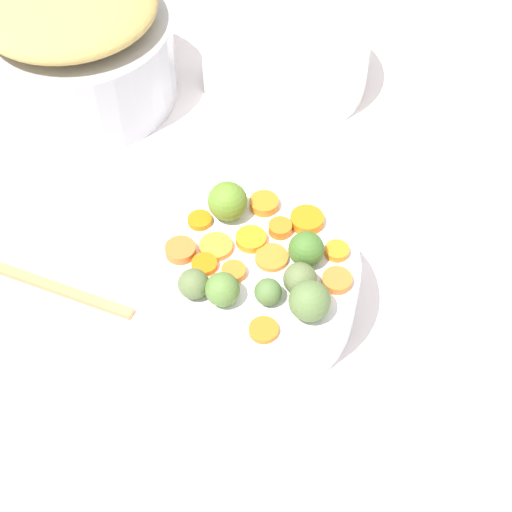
{
  "coord_description": "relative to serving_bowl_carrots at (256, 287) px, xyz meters",
  "views": [
    {
      "loc": [
        -0.49,
        -0.18,
        0.75
      ],
      "look_at": [
        -0.01,
        -0.06,
        0.12
      ],
      "focal_mm": 53.64,
      "sensor_mm": 36.0,
      "label": 1
    }
  ],
  "objects": [
    {
      "name": "brussels_sprout_6",
      "position": [
        0.06,
        0.05,
        0.07
      ],
      "size": [
        0.04,
        0.04,
        0.04
      ],
      "primitive_type": "sphere",
      "color": "olive",
      "rests_on": "serving_bowl_carrots"
    },
    {
      "name": "carrot_slice_10",
      "position": [
        0.05,
        -0.02,
        0.05
      ],
      "size": [
        0.03,
        0.03,
        0.01
      ],
      "primitive_type": "cylinder",
      "rotation": [
        0.0,
        0.0,
        1.71
      ],
      "color": "orange",
      "rests_on": "serving_bowl_carrots"
    },
    {
      "name": "brussels_sprout_0",
      "position": [
        -0.02,
        -0.05,
        0.06
      ],
      "size": [
        0.03,
        0.03,
        0.03
      ],
      "primitive_type": "sphere",
      "color": "#5E6F3F",
      "rests_on": "serving_bowl_carrots"
    },
    {
      "name": "brussels_sprout_5",
      "position": [
        -0.05,
        0.05,
        0.06
      ],
      "size": [
        0.03,
        0.03,
        0.03
      ],
      "primitive_type": "sphere",
      "color": "#5B6E3F",
      "rests_on": "serving_bowl_carrots"
    },
    {
      "name": "serving_bowl_carrots",
      "position": [
        0.0,
        0.0,
        0.0
      ],
      "size": [
        0.22,
        0.22,
        0.09
      ],
      "primitive_type": "cylinder",
      "color": "white",
      "rests_on": "tabletop"
    },
    {
      "name": "brussels_sprout_3",
      "position": [
        -0.05,
        -0.02,
        0.06
      ],
      "size": [
        0.03,
        0.03,
        0.03
      ],
      "primitive_type": "sphere",
      "color": "#517239",
      "rests_on": "serving_bowl_carrots"
    },
    {
      "name": "carrot_slice_9",
      "position": [
        0.01,
        0.05,
        0.05
      ],
      "size": [
        0.04,
        0.04,
        0.01
      ],
      "primitive_type": "cylinder",
      "rotation": [
        0.0,
        0.0,
        0.01
      ],
      "color": "orange",
      "rests_on": "serving_bowl_carrots"
    },
    {
      "name": "carrot_slice_8",
      "position": [
        -0.02,
        0.05,
        0.05
      ],
      "size": [
        0.03,
        0.03,
        0.01
      ],
      "primitive_type": "cylinder",
      "rotation": [
        0.0,
        0.0,
        0.03
      ],
      "color": "orange",
      "rests_on": "serving_bowl_carrots"
    },
    {
      "name": "carrot_slice_5",
      "position": [
        -0.08,
        -0.03,
        0.05
      ],
      "size": [
        0.03,
        0.03,
        0.01
      ],
      "primitive_type": "cylinder",
      "rotation": [
        0.0,
        0.0,
        1.42
      ],
      "color": "orange",
      "rests_on": "serving_bowl_carrots"
    },
    {
      "name": "carrot_slice_12",
      "position": [
        0.03,
        0.01,
        0.05
      ],
      "size": [
        0.04,
        0.04,
        0.01
      ],
      "primitive_type": "cylinder",
      "rotation": [
        0.0,
        0.0,
        1.69
      ],
      "color": "orange",
      "rests_on": "serving_bowl_carrots"
    },
    {
      "name": "brussels_sprout_1",
      "position": [
        -0.06,
        0.02,
        0.06
      ],
      "size": [
        0.04,
        0.04,
        0.04
      ],
      "primitive_type": "sphere",
      "color": "#577B37",
      "rests_on": "serving_bowl_carrots"
    },
    {
      "name": "carrot_slice_1",
      "position": [
        0.08,
        0.01,
        0.05
      ],
      "size": [
        0.04,
        0.04,
        0.01
      ],
      "primitive_type": "cylinder",
      "rotation": [
        0.0,
        0.0,
        1.29
      ],
      "color": "orange",
      "rests_on": "serving_bowl_carrots"
    },
    {
      "name": "carrot_slice_4",
      "position": [
        0.07,
        -0.04,
        0.05
      ],
      "size": [
        0.05,
        0.05,
        0.01
      ],
      "primitive_type": "cylinder",
      "rotation": [
        0.0,
        0.0,
        5.64
      ],
      "color": "orange",
      "rests_on": "serving_bowl_carrots"
    },
    {
      "name": "carrot_slice_3",
      "position": [
        0.04,
        0.07,
        0.05
      ],
      "size": [
        0.03,
        0.03,
        0.01
      ],
      "primitive_type": "cylinder",
      "rotation": [
        0.0,
        0.0,
        6.11
      ],
      "color": "orange",
      "rests_on": "serving_bowl_carrots"
    },
    {
      "name": "carrot_slice_7",
      "position": [
        -0.01,
        -0.09,
        0.05
      ],
      "size": [
        0.03,
        0.03,
        0.01
      ],
      "primitive_type": "cylinder",
      "rotation": [
        0.0,
        0.0,
        4.63
      ],
      "color": "orange",
      "rests_on": "serving_bowl_carrots"
    },
    {
      "name": "carrot_slice_6",
      "position": [
        -0.02,
        0.02,
        0.05
      ],
      "size": [
        0.03,
        0.03,
        0.01
      ],
      "primitive_type": "cylinder",
      "rotation": [
        0.0,
        0.0,
        1.75
      ],
      "color": "orange",
      "rests_on": "serving_bowl_carrots"
    },
    {
      "name": "carrot_slice_2",
      "position": [
        -0.01,
        0.08,
        0.05
      ],
      "size": [
        0.04,
        0.04,
        0.01
      ],
      "primitive_type": "cylinder",
      "rotation": [
        0.0,
        0.0,
        0.3
      ],
      "color": "orange",
      "rests_on": "serving_bowl_carrots"
    },
    {
      "name": "brussels_sprout_4",
      "position": [
        0.01,
        -0.05,
        0.06
      ],
      "size": [
        0.04,
        0.04,
        0.04
      ],
      "primitive_type": "sphere",
      "color": "#426E29",
      "rests_on": "serving_bowl_carrots"
    },
    {
      "name": "brussels_sprout_2",
      "position": [
        -0.05,
        -0.07,
        0.07
      ],
      "size": [
        0.04,
        0.04,
        0.04
      ],
      "primitive_type": "sphere",
      "color": "#58743E",
      "rests_on": "serving_bowl_carrots"
    },
    {
      "name": "metal_pot",
      "position": [
        0.32,
        0.33,
        0.01
      ],
      "size": [
        0.27,
        0.27,
        0.12
      ],
      "primitive_type": "cylinder",
      "color": "#B4B7BF",
      "rests_on": "tabletop"
    },
    {
      "name": "tabletop",
      "position": [
        0.01,
        0.06,
        -0.06
      ],
      "size": [
        2.4,
        2.4,
        0.02
      ],
      "primitive_type": "cube",
      "color": "white",
      "rests_on": "ground"
    },
    {
      "name": "carrot_slice_11",
      "position": [
        0.03,
        -0.08,
        0.05
      ],
      "size": [
        0.04,
        0.04,
        0.01
      ],
      "primitive_type": "cylinder",
      "rotation": [
        0.0,
        0.0,
        5.76
      ],
      "color": "orange",
      "rests_on": "serving_bowl_carrots"
    },
    {
      "name": "stuffing_mound",
      "position": [
        0.32,
        0.33,
        0.1
      ],
      "size": [
        0.24,
        0.24,
        0.06
      ],
      "primitive_type": "ellipsoid",
      "color": "tan",
      "rests_on": "metal_pot"
    },
    {
      "name": "casserole_dish",
      "position": [
        0.41,
        0.06,
        -0.0
      ],
      "size": [
        0.24,
        0.24,
        0.08
      ],
      "primitive_type": "cylinder",
      "color": "white",
      "rests_on": "tabletop"
    },
    {
      "name": "carrot_slice_0",
      "position": [
        0.01,
        -0.02,
        0.05
      ],
      "size": [
        0.04,
        0.04,
        0.01
      ],
      "primitive_type": "cylinder",
      "rotation": [
        0.0,
        0.0,
        2.85
      ],
      "color": "orange",
      "rests_on": "serving_bowl_carrots"
    }
  ]
}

